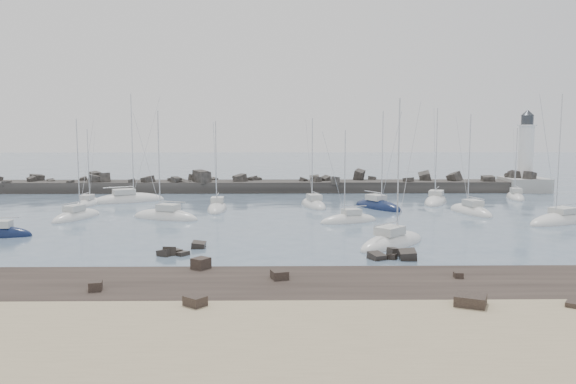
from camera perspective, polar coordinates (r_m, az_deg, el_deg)
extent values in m
plane|color=slate|center=(58.49, -5.72, -4.07)|extent=(400.00, 400.00, 0.00)
cube|color=tan|center=(27.89, -11.54, -16.08)|extent=(140.00, 14.00, 1.00)
cube|color=black|center=(37.20, -8.64, -10.23)|extent=(140.00, 12.00, 0.70)
cube|color=black|center=(36.75, 27.16, -10.18)|extent=(1.44, 1.49, 0.42)
cube|color=black|center=(39.09, -0.87, -8.38)|extent=(1.34, 1.39, 0.56)
cube|color=black|center=(38.38, -18.97, -9.00)|extent=(1.00, 1.05, 0.58)
cube|color=black|center=(41.05, 16.91, -8.06)|extent=(0.62, 0.59, 0.39)
cube|color=black|center=(42.31, -8.84, -7.15)|extent=(1.54, 1.57, 0.78)
cube|color=black|center=(33.30, -9.41, -10.97)|extent=(1.49, 1.46, 0.72)
cube|color=black|center=(34.59, 18.05, -10.51)|extent=(2.21, 2.13, 0.76)
cube|color=black|center=(49.47, -11.58, -6.21)|extent=(1.66, 1.55, 1.07)
cube|color=black|center=(48.85, -11.97, -5.97)|extent=(1.29, 1.30, 1.12)
cube|color=black|center=(48.79, -12.25, -6.35)|extent=(1.70, 1.70, 1.35)
cube|color=black|center=(48.58, -10.73, -6.29)|extent=(1.48, 1.45, 0.67)
cube|color=black|center=(51.27, -9.08, -5.63)|extent=(1.31, 1.29, 1.29)
cube|color=black|center=(49.65, -12.13, -5.93)|extent=(0.85, 0.87, 0.57)
cube|color=black|center=(47.10, 10.17, -6.61)|extent=(0.86, 0.94, 0.75)
cube|color=black|center=(48.43, 10.60, -6.07)|extent=(1.11, 1.11, 0.88)
cube|color=black|center=(47.10, 10.51, -6.54)|extent=(1.04, 1.02, 0.62)
cube|color=black|center=(46.83, 9.00, -6.55)|extent=(1.62, 1.70, 0.87)
cube|color=black|center=(47.19, 12.06, -6.51)|extent=(1.48, 1.54, 1.47)
cube|color=#2A2825|center=(96.68, -8.24, 0.16)|extent=(115.00, 6.00, 3.20)
cube|color=#2A2825|center=(95.61, -4.90, 1.35)|extent=(2.78, 2.71, 1.74)
cube|color=#2A2825|center=(95.86, -4.60, 1.22)|extent=(1.56, 1.62, 1.26)
cube|color=#2A2825|center=(99.41, 8.52, 1.22)|extent=(1.78, 1.83, 1.49)
cube|color=#2A2825|center=(96.73, 12.13, 1.18)|extent=(1.92, 1.94, 1.02)
cube|color=#2A2825|center=(99.89, -14.14, 1.10)|extent=(1.41, 1.59, 1.28)
cube|color=#2A2825|center=(96.71, -14.03, 1.09)|extent=(2.56, 2.37, 1.95)
cube|color=#2A2825|center=(102.20, 22.94, 0.84)|extent=(1.77, 1.92, 1.53)
cube|color=#2A2825|center=(104.23, -24.59, 1.16)|extent=(1.56, 1.77, 1.30)
cube|color=#2A2825|center=(100.53, 16.28, 1.11)|extent=(1.02, 1.22, 0.90)
cube|color=#2A2825|center=(95.74, 2.72, 1.31)|extent=(1.70, 1.93, 1.57)
cube|color=#2A2825|center=(100.42, 16.55, 1.40)|extent=(2.97, 2.62, 2.48)
cube|color=#2A2825|center=(95.57, 1.57, 1.20)|extent=(1.62, 1.48, 1.21)
cube|color=#2A2825|center=(98.90, -7.63, 1.20)|extent=(1.82, 1.88, 1.03)
cube|color=#2A2825|center=(98.96, 7.24, 1.68)|extent=(2.31, 2.64, 2.50)
cube|color=#2A2825|center=(95.35, -11.31, 1.08)|extent=(2.08, 2.02, 1.67)
cube|color=#2A2825|center=(104.02, 22.06, 1.44)|extent=(2.47, 2.42, 2.52)
cube|color=#2A2825|center=(94.59, -8.60, 1.37)|extent=(2.94, 2.97, 2.21)
cube|color=#2A2825|center=(96.84, -15.58, 1.03)|extent=(1.38, 1.32, 1.08)
cube|color=#2A2825|center=(102.49, -19.04, 1.51)|extent=(2.28, 2.37, 1.85)
cube|color=#2A2825|center=(103.89, -26.67, 0.77)|extent=(1.81, 1.76, 0.99)
cube|color=#2A2825|center=(97.96, -3.97, 1.28)|extent=(1.24, 1.32, 1.10)
cube|color=#2A2825|center=(101.17, 19.64, 1.22)|extent=(2.08, 1.99, 1.36)
cube|color=#2A2825|center=(95.91, -10.74, 0.92)|extent=(2.95, 2.48, 1.74)
cube|color=#2A2825|center=(97.14, -11.37, 0.99)|extent=(1.72, 1.81, 1.18)
cube|color=#2A2825|center=(95.17, -5.06, 1.12)|extent=(1.74, 1.71, 1.48)
cube|color=#2A2825|center=(94.77, 2.95, 1.20)|extent=(1.83, 1.87, 1.49)
cube|color=#2A2825|center=(106.03, -24.14, 1.26)|extent=(2.86, 2.75, 1.65)
cube|color=#2A2825|center=(99.20, -18.10, 1.32)|extent=(2.40, 2.70, 2.08)
cube|color=#2A2825|center=(95.67, -8.68, 1.24)|extent=(2.68, 2.51, 2.00)
cube|color=#2A2825|center=(97.14, 3.54, 1.05)|extent=(2.35, 2.12, 1.40)
cube|color=#2A2825|center=(99.43, -19.09, 1.26)|extent=(2.72, 2.68, 1.70)
cube|color=#2A2825|center=(100.21, 13.73, 1.47)|extent=(2.59, 2.78, 2.54)
cube|color=#2A2825|center=(96.71, 3.82, 1.26)|extent=(1.98, 2.13, 1.65)
cube|color=#2A2825|center=(97.90, -3.23, 1.20)|extent=(1.99, 1.93, 1.24)
cube|color=#2A2825|center=(97.51, -3.58, 1.15)|extent=(2.16, 1.93, 1.84)
cube|color=#2A2825|center=(97.90, -11.66, 1.04)|extent=(1.98, 2.12, 1.50)
cube|color=#2A2825|center=(93.69, 4.82, 1.12)|extent=(1.48, 1.72, 1.70)
cube|color=#2A2825|center=(96.51, -8.87, 1.59)|extent=(3.05, 3.06, 2.19)
cube|color=#2A2825|center=(99.63, -21.22, 0.88)|extent=(1.56, 1.44, 1.07)
cube|color=#2A2825|center=(98.92, -9.50, 1.36)|extent=(2.17, 1.99, 1.68)
cube|color=#2A2825|center=(104.07, -22.94, 0.91)|extent=(1.63, 1.82, 1.38)
cube|color=#2A2825|center=(96.31, -8.95, 1.06)|extent=(1.79, 1.95, 1.39)
cube|color=#2A2825|center=(96.66, 1.28, 0.96)|extent=(1.24, 1.30, 0.95)
cube|color=#2A2825|center=(104.72, 21.60, 1.30)|extent=(2.20, 2.41, 1.98)
cube|color=#2A2825|center=(103.05, -20.07, 1.23)|extent=(1.36, 1.44, 1.03)
cube|color=#2A2825|center=(102.47, 23.33, 1.39)|extent=(2.59, 2.51, 2.12)
cube|color=#9A9A95|center=(104.61, 22.87, 0.52)|extent=(7.00, 7.00, 3.00)
cylinder|color=white|center=(104.22, 23.01, 3.81)|extent=(2.50, 2.50, 9.00)
cylinder|color=white|center=(104.15, 23.12, 6.24)|extent=(3.20, 3.20, 0.25)
cylinder|color=#303439|center=(104.16, 23.14, 6.72)|extent=(2.00, 2.00, 1.60)
cone|color=#303439|center=(104.19, 23.17, 7.43)|extent=(2.20, 2.20, 1.00)
ellipsoid|color=silver|center=(83.70, -19.62, -1.21)|extent=(2.63, 7.33, 1.89)
cube|color=beige|center=(83.23, -19.74, -0.49)|extent=(1.56, 2.10, 0.62)
cylinder|color=silver|center=(83.71, -19.62, 2.69)|extent=(0.11, 0.11, 9.75)
cylinder|color=silver|center=(82.71, -19.88, -0.14)|extent=(0.24, 2.89, 0.09)
cube|color=beige|center=(62.57, -27.10, -2.92)|extent=(1.88, 1.39, 0.70)
cylinder|color=silver|center=(62.29, -26.74, -2.33)|extent=(2.61, 0.20, 0.10)
ellipsoid|color=silver|center=(71.50, -20.67, -2.50)|extent=(4.95, 8.43, 2.13)
cube|color=beige|center=(71.02, -20.91, -1.54)|extent=(2.26, 2.66, 0.70)
cylinder|color=silver|center=(71.35, -20.55, 2.61)|extent=(0.12, 0.12, 10.87)
cylinder|color=silver|center=(70.50, -21.22, -1.08)|extent=(1.13, 3.08, 0.10)
ellipsoid|color=silver|center=(85.66, -15.94, -0.92)|extent=(11.14, 7.81, 2.54)
cube|color=beige|center=(85.39, -16.33, 0.03)|extent=(3.67, 3.29, 0.75)
cylinder|color=silver|center=(85.21, -15.55, 4.70)|extent=(0.13, 0.13, 14.56)
cylinder|color=silver|center=(85.18, -16.84, 0.47)|extent=(3.91, 2.02, 0.11)
ellipsoid|color=silver|center=(68.38, -12.35, -2.62)|extent=(9.07, 5.76, 2.28)
cube|color=beige|center=(67.95, -12.07, -1.53)|extent=(2.91, 2.54, 0.75)
cylinder|color=silver|center=(68.05, -12.98, 3.11)|extent=(0.13, 0.13, 11.74)
cylinder|color=silver|center=(67.53, -11.65, -0.97)|extent=(3.26, 1.41, 0.11)
ellipsoid|color=silver|center=(74.43, -7.20, -1.80)|extent=(2.63, 7.97, 2.13)
cube|color=beige|center=(74.65, -7.19, -0.79)|extent=(1.64, 2.25, 0.71)
cylinder|color=silver|center=(73.17, -7.32, 2.98)|extent=(0.12, 0.12, 10.69)
cylinder|color=silver|center=(75.12, -7.16, -0.24)|extent=(0.17, 3.17, 0.10)
ellipsoid|color=silver|center=(52.55, 10.55, -5.29)|extent=(8.43, 8.51, 2.35)
cube|color=beige|center=(51.92, 10.30, -3.88)|extent=(3.11, 3.12, 0.76)
cylinder|color=silver|center=(52.21, 11.15, 2.57)|extent=(0.13, 0.13, 12.35)
cylinder|color=silver|center=(51.27, 9.92, -3.21)|extent=(2.64, 2.69, 0.11)
ellipsoid|color=#0E193A|center=(76.66, 9.12, -1.59)|extent=(6.84, 9.04, 2.31)
cube|color=beige|center=(76.83, 8.92, -0.55)|extent=(2.79, 3.04, 0.75)
cylinder|color=silver|center=(75.48, 9.56, 3.59)|extent=(0.13, 0.13, 11.96)
cylinder|color=silver|center=(77.22, 8.64, 0.02)|extent=(1.88, 3.12, 0.11)
ellipsoid|color=silver|center=(64.76, 6.19, -3.01)|extent=(7.44, 4.67, 1.92)
cube|color=beige|center=(64.75, 6.48, -2.00)|extent=(2.38, 2.07, 0.64)
cylinder|color=silver|center=(63.81, 5.80, 1.95)|extent=(0.11, 0.11, 9.63)
cylinder|color=silver|center=(64.91, 6.87, -1.45)|extent=(2.69, 1.13, 0.09)
ellipsoid|color=silver|center=(74.81, 18.05, -2.02)|extent=(4.68, 8.88, 2.26)
cube|color=beige|center=(74.28, 18.27, -1.05)|extent=(2.25, 2.73, 0.75)
cylinder|color=silver|center=(74.73, 17.94, 3.13)|extent=(0.13, 0.13, 11.47)
cylinder|color=silver|center=(73.71, 18.54, -0.57)|extent=(0.96, 3.31, 0.11)
ellipsoid|color=silver|center=(71.19, 25.89, -2.77)|extent=(10.17, 7.63, 2.30)
cube|color=beige|center=(71.42, 26.16, -1.69)|extent=(3.42, 3.13, 0.67)
cylinder|color=silver|center=(69.80, 25.84, 3.42)|extent=(0.11, 0.11, 13.44)
cylinder|color=silver|center=(71.93, 26.49, -1.15)|extent=(3.50, 2.06, 0.10)
ellipsoid|color=silver|center=(92.87, 22.08, -0.59)|extent=(3.68, 7.63, 2.07)
cube|color=beige|center=(92.38, 22.16, 0.14)|extent=(1.85, 2.30, 0.72)
cylinder|color=silver|center=(92.96, 22.16, 3.02)|extent=(0.12, 0.12, 9.89)
cylinder|color=silver|center=(91.82, 22.24, 0.52)|extent=(0.68, 2.89, 0.10)
ellipsoid|color=silver|center=(83.80, 14.76, -1.04)|extent=(6.27, 9.67, 2.32)
cube|color=beige|center=(84.10, 14.83, -0.09)|extent=(2.74, 3.12, 0.73)
cylinder|color=silver|center=(82.46, 14.84, 3.90)|extent=(0.12, 0.12, 12.53)
cylinder|color=silver|center=(84.67, 14.90, 0.41)|extent=(1.54, 3.46, 0.10)
ellipsoid|color=silver|center=(77.45, 2.59, -1.43)|extent=(4.39, 8.58, 2.19)
cube|color=beige|center=(76.89, 2.69, -0.51)|extent=(2.15, 2.62, 0.73)
cylinder|color=silver|center=(77.46, 2.48, 3.38)|extent=(0.13, 0.13, 11.09)
cylinder|color=silver|center=(76.27, 2.82, -0.06)|extent=(0.87, 3.22, 0.10)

